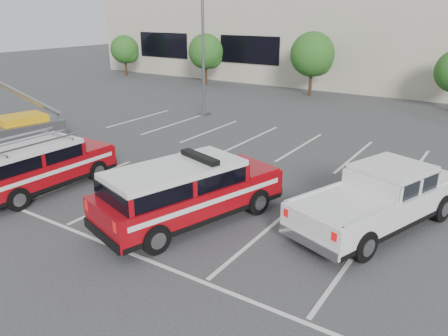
# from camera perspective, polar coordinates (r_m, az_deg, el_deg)

# --- Properties ---
(ground) EXTENTS (120.00, 120.00, 0.00)m
(ground) POSITION_cam_1_polar(r_m,az_deg,el_deg) (14.56, -4.68, -6.00)
(ground) COLOR #313133
(ground) RESTS_ON ground
(stall_markings) EXTENTS (23.00, 15.00, 0.01)m
(stall_markings) POSITION_cam_1_polar(r_m,az_deg,el_deg) (18.01, 4.11, -0.74)
(stall_markings) COLOR silver
(stall_markings) RESTS_ON ground
(convention_building) EXTENTS (60.00, 16.99, 13.20)m
(convention_building) POSITION_cam_1_polar(r_m,az_deg,el_deg) (42.89, 23.59, 16.22)
(convention_building) COLOR #B9B19C
(convention_building) RESTS_ON ground
(tree_far_left) EXTENTS (2.77, 2.77, 3.99)m
(tree_far_left) POSITION_cam_1_polar(r_m,az_deg,el_deg) (46.37, -12.72, 14.75)
(tree_far_left) COLOR #3F2B19
(tree_far_left) RESTS_ON ground
(tree_left) EXTENTS (3.07, 3.07, 4.42)m
(tree_left) POSITION_cam_1_polar(r_m,az_deg,el_deg) (39.84, -2.26, 14.81)
(tree_left) COLOR #3F2B19
(tree_left) RESTS_ON ground
(tree_mid_left) EXTENTS (3.37, 3.37, 4.85)m
(tree_mid_left) POSITION_cam_1_polar(r_m,az_deg,el_deg) (34.99, 11.62, 14.15)
(tree_mid_left) COLOR #3F2B19
(tree_mid_left) RESTS_ON ground
(light_pole_left) EXTENTS (0.90, 0.60, 10.24)m
(light_pole_left) POSITION_cam_1_polar(r_m,az_deg,el_deg) (27.51, -2.77, 17.52)
(light_pole_left) COLOR #59595E
(light_pole_left) RESTS_ON ground
(fire_chief_suv) EXTENTS (3.86, 6.42, 2.13)m
(fire_chief_suv) POSITION_cam_1_polar(r_m,az_deg,el_deg) (13.74, -4.77, -3.66)
(fire_chief_suv) COLOR maroon
(fire_chief_suv) RESTS_ON ground
(white_pickup) EXTENTS (4.10, 6.54, 1.90)m
(white_pickup) POSITION_cam_1_polar(r_m,az_deg,el_deg) (14.26, 19.59, -4.39)
(white_pickup) COLOR silver
(white_pickup) RESTS_ON ground
(ladder_suv) EXTENTS (2.20, 5.28, 2.06)m
(ladder_suv) POSITION_cam_1_polar(r_m,az_deg,el_deg) (17.51, -22.85, -0.08)
(ladder_suv) COLOR maroon
(ladder_suv) RESTS_ON ground
(utility_rig) EXTENTS (3.82, 3.95, 3.20)m
(utility_rig) POSITION_cam_1_polar(r_m,az_deg,el_deg) (24.29, -25.00, 4.47)
(utility_rig) COLOR #59595E
(utility_rig) RESTS_ON ground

